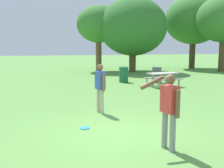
{
  "coord_description": "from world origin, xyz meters",
  "views": [
    {
      "loc": [
        -1.9,
        -6.13,
        2.22
      ],
      "look_at": [
        0.41,
        1.96,
        1.0
      ],
      "focal_mm": 41.8,
      "sensor_mm": 36.0,
      "label": 1
    }
  ],
  "objects_px": {
    "person_catcher": "(169,106)",
    "trash_can_beside_table": "(157,75)",
    "frisbee": "(85,128)",
    "tree_broad_center": "(98,25)",
    "tree_slender_mid": "(194,20)",
    "tree_far_right": "(133,27)",
    "tree_back_left": "(224,19)",
    "picnic_table_near": "(163,76)",
    "person_thrower": "(100,85)",
    "trash_can_further_along": "(124,75)"
  },
  "relations": [
    {
      "from": "person_catcher",
      "to": "tree_back_left",
      "type": "bearing_deg",
      "value": 48.41
    },
    {
      "from": "picnic_table_near",
      "to": "tree_slender_mid",
      "type": "height_order",
      "value": "tree_slender_mid"
    },
    {
      "from": "trash_can_further_along",
      "to": "tree_back_left",
      "type": "distance_m",
      "value": 12.11
    },
    {
      "from": "tree_far_right",
      "to": "tree_back_left",
      "type": "distance_m",
      "value": 7.94
    },
    {
      "from": "frisbee",
      "to": "tree_broad_center",
      "type": "relative_size",
      "value": 0.05
    },
    {
      "from": "trash_can_further_along",
      "to": "tree_slender_mid",
      "type": "bearing_deg",
      "value": 38.41
    },
    {
      "from": "person_thrower",
      "to": "tree_back_left",
      "type": "height_order",
      "value": "tree_back_left"
    },
    {
      "from": "person_thrower",
      "to": "tree_back_left",
      "type": "xyz_separation_m",
      "value": [
        13.73,
        11.24,
        3.62
      ]
    },
    {
      "from": "trash_can_further_along",
      "to": "frisbee",
      "type": "bearing_deg",
      "value": -114.99
    },
    {
      "from": "person_thrower",
      "to": "tree_slender_mid",
      "type": "xyz_separation_m",
      "value": [
        13.04,
        14.81,
        3.87
      ]
    },
    {
      "from": "person_thrower",
      "to": "tree_slender_mid",
      "type": "bearing_deg",
      "value": 48.64
    },
    {
      "from": "tree_broad_center",
      "to": "tree_slender_mid",
      "type": "xyz_separation_m",
      "value": [
        9.66,
        0.04,
        0.67
      ]
    },
    {
      "from": "person_catcher",
      "to": "trash_can_beside_table",
      "type": "bearing_deg",
      "value": 65.69
    },
    {
      "from": "frisbee",
      "to": "tree_far_right",
      "type": "bearing_deg",
      "value": 65.09
    },
    {
      "from": "person_thrower",
      "to": "trash_can_beside_table",
      "type": "xyz_separation_m",
      "value": [
        5.08,
        6.27,
        -0.46
      ]
    },
    {
      "from": "picnic_table_near",
      "to": "tree_slender_mid",
      "type": "relative_size",
      "value": 0.26
    },
    {
      "from": "person_thrower",
      "to": "trash_can_beside_table",
      "type": "bearing_deg",
      "value": 51.02
    },
    {
      "from": "trash_can_beside_table",
      "to": "tree_broad_center",
      "type": "relative_size",
      "value": 0.16
    },
    {
      "from": "person_catcher",
      "to": "tree_slender_mid",
      "type": "height_order",
      "value": "tree_slender_mid"
    },
    {
      "from": "frisbee",
      "to": "tree_broad_center",
      "type": "distance_m",
      "value": 17.32
    },
    {
      "from": "picnic_table_near",
      "to": "trash_can_further_along",
      "type": "relative_size",
      "value": 1.99
    },
    {
      "from": "trash_can_beside_table",
      "to": "tree_back_left",
      "type": "bearing_deg",
      "value": 29.85
    },
    {
      "from": "person_thrower",
      "to": "picnic_table_near",
      "type": "relative_size",
      "value": 0.86
    },
    {
      "from": "person_catcher",
      "to": "tree_back_left",
      "type": "xyz_separation_m",
      "value": [
        13.06,
        14.72,
        3.6
      ]
    },
    {
      "from": "tree_broad_center",
      "to": "tree_far_right",
      "type": "height_order",
      "value": "tree_far_right"
    },
    {
      "from": "tree_slender_mid",
      "to": "frisbee",
      "type": "bearing_deg",
      "value": -130.28
    },
    {
      "from": "tree_broad_center",
      "to": "tree_far_right",
      "type": "distance_m",
      "value": 3.09
    },
    {
      "from": "frisbee",
      "to": "tree_far_right",
      "type": "distance_m",
      "value": 16.88
    },
    {
      "from": "person_thrower",
      "to": "picnic_table_near",
      "type": "distance_m",
      "value": 6.65
    },
    {
      "from": "trash_can_beside_table",
      "to": "trash_can_further_along",
      "type": "xyz_separation_m",
      "value": [
        -1.92,
        0.7,
        0.0
      ]
    },
    {
      "from": "picnic_table_near",
      "to": "person_thrower",
      "type": "bearing_deg",
      "value": -134.89
    },
    {
      "from": "person_catcher",
      "to": "picnic_table_near",
      "type": "relative_size",
      "value": 0.86
    },
    {
      "from": "trash_can_further_along",
      "to": "tree_broad_center",
      "type": "distance_m",
      "value": 8.61
    },
    {
      "from": "person_thrower",
      "to": "tree_broad_center",
      "type": "relative_size",
      "value": 0.28
    },
    {
      "from": "picnic_table_near",
      "to": "tree_far_right",
      "type": "bearing_deg",
      "value": 80.65
    },
    {
      "from": "trash_can_beside_table",
      "to": "tree_back_left",
      "type": "height_order",
      "value": "tree_back_left"
    },
    {
      "from": "picnic_table_near",
      "to": "tree_back_left",
      "type": "xyz_separation_m",
      "value": [
        9.05,
        6.54,
        4.0
      ]
    },
    {
      "from": "picnic_table_near",
      "to": "tree_broad_center",
      "type": "xyz_separation_m",
      "value": [
        -1.31,
        10.06,
        3.58
      ]
    },
    {
      "from": "trash_can_beside_table",
      "to": "tree_broad_center",
      "type": "distance_m",
      "value": 9.41
    },
    {
      "from": "tree_far_right",
      "to": "tree_slender_mid",
      "type": "distance_m",
      "value": 7.13
    },
    {
      "from": "tree_broad_center",
      "to": "trash_can_beside_table",
      "type": "bearing_deg",
      "value": -78.66
    },
    {
      "from": "person_catcher",
      "to": "tree_broad_center",
      "type": "distance_m",
      "value": 18.72
    },
    {
      "from": "tree_slender_mid",
      "to": "tree_back_left",
      "type": "relative_size",
      "value": 1.1
    },
    {
      "from": "frisbee",
      "to": "tree_back_left",
      "type": "relative_size",
      "value": 0.04
    },
    {
      "from": "tree_broad_center",
      "to": "tree_back_left",
      "type": "bearing_deg",
      "value": -18.8
    },
    {
      "from": "tree_broad_center",
      "to": "tree_back_left",
      "type": "distance_m",
      "value": 10.95
    },
    {
      "from": "person_catcher",
      "to": "trash_can_beside_table",
      "type": "height_order",
      "value": "person_catcher"
    },
    {
      "from": "person_catcher",
      "to": "tree_slender_mid",
      "type": "bearing_deg",
      "value": 55.93
    },
    {
      "from": "person_thrower",
      "to": "picnic_table_near",
      "type": "height_order",
      "value": "person_thrower"
    },
    {
      "from": "person_thrower",
      "to": "tree_back_left",
      "type": "relative_size",
      "value": 0.25
    }
  ]
}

